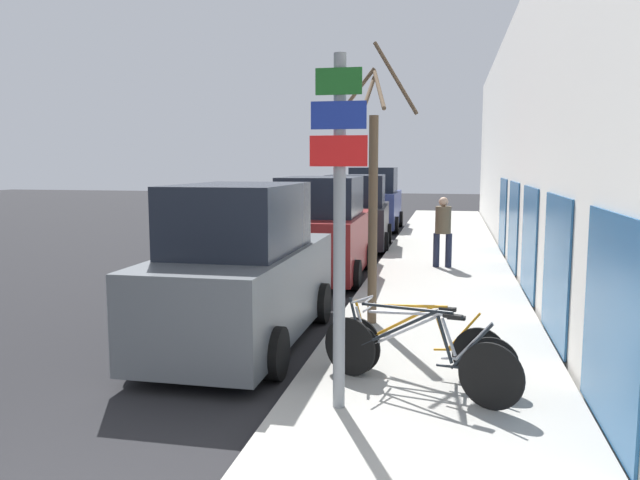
% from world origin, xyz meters
% --- Properties ---
extents(ground_plane, '(80.00, 80.00, 0.00)m').
position_xyz_m(ground_plane, '(0.00, 11.20, 0.00)').
color(ground_plane, black).
extents(sidewalk_curb, '(3.20, 32.00, 0.15)m').
position_xyz_m(sidewalk_curb, '(2.60, 14.00, 0.07)').
color(sidewalk_curb, '#9E9B93').
rests_on(sidewalk_curb, ground).
extents(building_facade, '(0.23, 32.00, 6.50)m').
position_xyz_m(building_facade, '(4.35, 13.92, 3.22)').
color(building_facade, silver).
rests_on(building_facade, ground).
extents(signpost, '(0.57, 0.14, 3.58)m').
position_xyz_m(signpost, '(1.66, 2.85, 2.10)').
color(signpost, gray).
rests_on(signpost, sidewalk_curb).
extents(bicycle_0, '(2.23, 1.05, 0.97)m').
position_xyz_m(bicycle_0, '(2.41, 3.47, 0.56)').
color(bicycle_0, black).
rests_on(bicycle_0, sidewalk_curb).
extents(bicycle_1, '(2.16, 0.52, 0.84)m').
position_xyz_m(bicycle_1, '(2.46, 3.80, 0.51)').
color(bicycle_1, black).
rests_on(bicycle_1, sidewalk_curb).
extents(bicycle_2, '(2.10, 0.45, 0.86)m').
position_xyz_m(bicycle_2, '(2.38, 4.09, 0.52)').
color(bicycle_2, black).
rests_on(bicycle_2, sidewalk_curb).
extents(parked_car_0, '(1.96, 4.55, 2.37)m').
position_xyz_m(parked_car_0, '(-0.19, 5.27, 1.07)').
color(parked_car_0, '#51565B').
rests_on(parked_car_0, ground).
extents(parked_car_1, '(2.17, 4.22, 2.35)m').
position_xyz_m(parked_car_1, '(-0.13, 10.69, 1.07)').
color(parked_car_1, maroon).
rests_on(parked_car_1, ground).
extents(parked_car_2, '(2.32, 4.25, 2.29)m').
position_xyz_m(parked_car_2, '(-0.11, 15.89, 1.04)').
color(parked_car_2, black).
rests_on(parked_car_2, ground).
extents(parked_car_3, '(2.16, 4.17, 2.48)m').
position_xyz_m(parked_car_3, '(-0.22, 21.37, 1.12)').
color(parked_car_3, navy).
rests_on(parked_car_3, ground).
extents(pedestrian_near, '(0.45, 0.38, 1.70)m').
position_xyz_m(pedestrian_near, '(2.59, 11.95, 1.13)').
color(pedestrian_near, '#1E2338').
rests_on(pedestrian_near, sidewalk_curb).
extents(street_tree, '(1.25, 1.30, 4.33)m').
position_xyz_m(street_tree, '(1.59, 6.28, 2.14)').
color(street_tree, brown).
rests_on(street_tree, sidewalk_curb).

